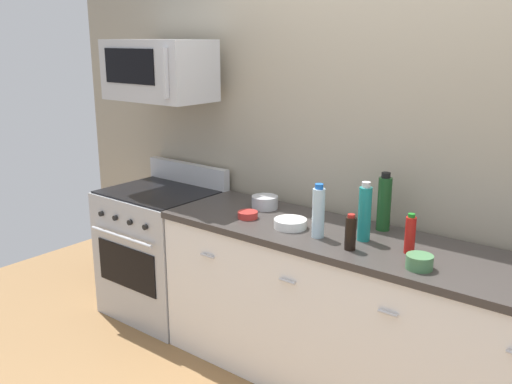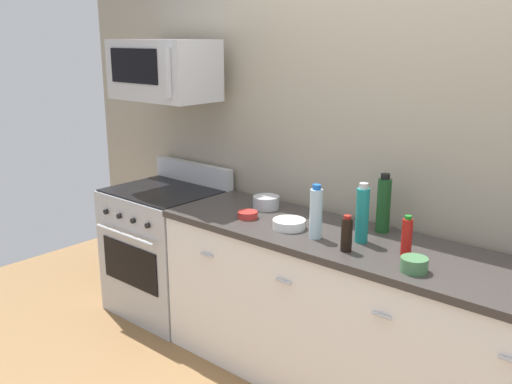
{
  "view_description": "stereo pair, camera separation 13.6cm",
  "coord_description": "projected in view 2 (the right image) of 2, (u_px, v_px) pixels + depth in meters",
  "views": [
    {
      "loc": [
        1.3,
        -2.58,
        1.97
      ],
      "look_at": [
        -0.71,
        -0.05,
        1.08
      ],
      "focal_mm": 39.77,
      "sensor_mm": 36.0,
      "label": 1
    },
    {
      "loc": [
        1.4,
        -2.49,
        1.97
      ],
      "look_at": [
        -0.71,
        -0.05,
        1.08
      ],
      "focal_mm": 39.77,
      "sensor_mm": 36.0,
      "label": 2
    }
  ],
  "objects": [
    {
      "name": "microwave",
      "position": [
        164.0,
        70.0,
        3.82
      ],
      "size": [
        0.74,
        0.44,
        0.4
      ],
      "color": "#B7BABF"
    },
    {
      "name": "counter_unit",
      "position": [
        360.0,
        322.0,
        3.1
      ],
      "size": [
        2.5,
        0.66,
        0.92
      ],
      "color": "white",
      "rests_on": "ground_plane"
    },
    {
      "name": "bowl_green_glaze",
      "position": [
        414.0,
        264.0,
        2.61
      ],
      "size": [
        0.13,
        0.13,
        0.07
      ],
      "color": "#477A4C",
      "rests_on": "countertop_slab"
    },
    {
      "name": "bowl_steel_prep",
      "position": [
        266.0,
        202.0,
        3.57
      ],
      "size": [
        0.17,
        0.17,
        0.08
      ],
      "color": "#B2B5BA",
      "rests_on": "countertop_slab"
    },
    {
      "name": "bowl_red_small",
      "position": [
        248.0,
        214.0,
        3.38
      ],
      "size": [
        0.12,
        0.12,
        0.04
      ],
      "color": "#B72D28",
      "rests_on": "countertop_slab"
    },
    {
      "name": "bottle_wine_green",
      "position": [
        384.0,
        204.0,
        3.11
      ],
      "size": [
        0.08,
        0.08,
        0.33
      ],
      "color": "#19471E",
      "rests_on": "countertop_slab"
    },
    {
      "name": "bottle_sparkling_teal",
      "position": [
        363.0,
        214.0,
        2.96
      ],
      "size": [
        0.07,
        0.07,
        0.32
      ],
      "color": "#197F7A",
      "rests_on": "countertop_slab"
    },
    {
      "name": "bowl_white_ceramic",
      "position": [
        289.0,
        224.0,
        3.2
      ],
      "size": [
        0.19,
        0.19,
        0.05
      ],
      "color": "white",
      "rests_on": "countertop_slab"
    },
    {
      "name": "bottle_water_clear",
      "position": [
        316.0,
        213.0,
        3.02
      ],
      "size": [
        0.07,
        0.07,
        0.3
      ],
      "color": "silver",
      "rests_on": "countertop_slab"
    },
    {
      "name": "back_wall",
      "position": [
        406.0,
        151.0,
        3.16
      ],
      "size": [
        5.59,
        0.1,
        2.7
      ],
      "primitive_type": "cube",
      "color": "#9E937F",
      "rests_on": "ground_plane"
    },
    {
      "name": "bottle_hot_sauce_red",
      "position": [
        407.0,
        237.0,
        2.78
      ],
      "size": [
        0.05,
        0.05,
        0.21
      ],
      "color": "#B21914",
      "rests_on": "countertop_slab"
    },
    {
      "name": "bottle_soy_sauce_dark",
      "position": [
        347.0,
        234.0,
        2.84
      ],
      "size": [
        0.06,
        0.06,
        0.19
      ],
      "color": "black",
      "rests_on": "countertop_slab"
    },
    {
      "name": "range_oven",
      "position": [
        166.0,
        250.0,
        4.13
      ],
      "size": [
        0.76,
        0.69,
        1.07
      ],
      "color": "#B7BABF",
      "rests_on": "ground_plane"
    }
  ]
}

